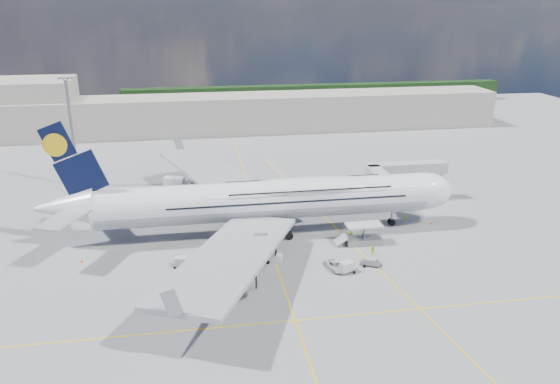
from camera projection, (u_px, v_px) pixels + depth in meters
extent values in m
plane|color=gray|center=(274.00, 257.00, 94.22)|extent=(300.00, 300.00, 0.00)
cube|color=yellow|center=(274.00, 257.00, 94.22)|extent=(0.25, 220.00, 0.01)
cube|color=yellow|center=(295.00, 320.00, 75.63)|extent=(120.00, 0.25, 0.01)
cube|color=yellow|center=(337.00, 229.00, 105.65)|extent=(14.16, 99.06, 0.01)
cylinder|color=white|center=(265.00, 200.00, 101.23)|extent=(62.00, 7.20, 7.20)
cylinder|color=#9EA0A5|center=(265.00, 201.00, 101.28)|extent=(60.76, 7.13, 7.13)
ellipsoid|color=white|center=(308.00, 188.00, 101.79)|extent=(36.00, 6.84, 3.76)
ellipsoid|color=white|center=(423.00, 191.00, 105.97)|extent=(11.52, 7.20, 7.20)
ellipsoid|color=black|center=(439.00, 187.00, 106.26)|extent=(3.84, 4.16, 1.44)
cone|color=white|center=(65.00, 207.00, 95.53)|extent=(10.00, 6.84, 6.84)
cube|color=black|center=(70.00, 158.00, 92.88)|extent=(11.02, 0.46, 14.61)
cylinder|color=yellow|center=(55.00, 145.00, 91.72)|extent=(4.00, 0.60, 4.00)
cube|color=#999EA3|center=(216.00, 176.00, 118.99)|extent=(25.49, 39.15, 3.35)
cube|color=#999EA3|center=(231.00, 256.00, 81.82)|extent=(25.49, 39.15, 3.35)
cylinder|color=#B7BABF|center=(243.00, 196.00, 113.59)|extent=(5.20, 3.50, 3.50)
cylinder|color=#B7BABF|center=(218.00, 182.00, 122.66)|extent=(5.20, 3.50, 3.50)
cylinder|color=#B7BABF|center=(258.00, 247.00, 90.36)|extent=(5.20, 3.50, 3.50)
cylinder|color=#B7BABF|center=(236.00, 280.00, 79.91)|extent=(5.20, 3.50, 3.50)
cylinder|color=gray|center=(392.00, 215.00, 106.60)|extent=(0.44, 0.44, 3.80)
cylinder|color=black|center=(391.00, 222.00, 107.12)|extent=(1.30, 0.90, 1.30)
cylinder|color=gray|center=(265.00, 223.00, 102.77)|extent=(0.56, 0.56, 3.80)
cylinder|color=black|center=(263.00, 223.00, 106.23)|extent=(1.50, 0.90, 1.50)
cube|color=#B7B7BC|center=(379.00, 177.00, 112.94)|extent=(3.00, 10.00, 2.60)
cube|color=#B7B7BC|center=(406.00, 169.00, 118.81)|extent=(18.00, 3.00, 2.60)
cylinder|color=gray|center=(382.00, 188.00, 117.23)|extent=(0.80, 0.80, 7.10)
cylinder|color=black|center=(381.00, 202.00, 118.27)|extent=(0.90, 0.80, 0.90)
cylinder|color=gray|center=(439.00, 182.00, 121.23)|extent=(1.00, 1.00, 7.10)
cube|color=gray|center=(438.00, 195.00, 122.29)|extent=(2.00, 2.00, 0.80)
cylinder|color=#B7B7BC|center=(385.00, 183.00, 109.41)|extent=(3.60, 3.60, 2.80)
cube|color=silver|center=(364.00, 225.00, 98.34)|extent=(6.50, 3.20, 0.35)
cube|color=gray|center=(363.00, 240.00, 99.33)|extent=(6.50, 3.20, 1.10)
cube|color=gray|center=(364.00, 233.00, 98.82)|extent=(0.22, 1.99, 3.00)
cylinder|color=black|center=(351.00, 245.00, 97.88)|extent=(0.70, 0.30, 0.70)
cube|color=silver|center=(341.00, 240.00, 98.54)|extent=(2.16, 2.60, 1.60)
cylinder|color=gray|center=(73.00, 134.00, 125.72)|extent=(0.70, 0.70, 25.00)
cube|color=gray|center=(65.00, 79.00, 121.45)|extent=(3.00, 0.40, 0.60)
cube|color=#B2AD9E|center=(230.00, 114.00, 180.49)|extent=(180.00, 16.00, 12.00)
cube|color=#B2AD9E|center=(9.00, 108.00, 173.42)|extent=(40.00, 22.00, 18.00)
cube|color=#193814|center=(317.00, 94.00, 229.10)|extent=(160.00, 6.00, 8.00)
cube|color=gray|center=(191.00, 282.00, 85.22)|extent=(2.69, 1.65, 0.15)
cylinder|color=black|center=(185.00, 285.00, 84.63)|extent=(0.37, 0.15, 0.37)
cylinder|color=black|center=(198.00, 281.00, 85.89)|extent=(0.37, 0.15, 0.37)
cube|color=silver|center=(191.00, 278.00, 85.00)|extent=(2.01, 1.49, 1.28)
cube|color=gray|center=(233.00, 283.00, 84.91)|extent=(3.22, 2.03, 0.18)
cylinder|color=black|center=(226.00, 286.00, 84.21)|extent=(0.44, 0.18, 0.44)
cylinder|color=black|center=(241.00, 281.00, 85.70)|extent=(0.44, 0.18, 0.44)
cube|color=gray|center=(213.00, 268.00, 89.55)|extent=(2.70, 1.53, 0.16)
cylinder|color=black|center=(206.00, 271.00, 88.94)|extent=(0.39, 0.16, 0.39)
cylinder|color=black|center=(219.00, 267.00, 90.24)|extent=(0.39, 0.16, 0.39)
cube|color=gray|center=(182.00, 265.00, 90.61)|extent=(2.97, 1.94, 0.16)
cylinder|color=black|center=(175.00, 268.00, 89.97)|extent=(0.40, 0.16, 0.40)
cylinder|color=black|center=(188.00, 264.00, 91.32)|extent=(0.40, 0.16, 0.40)
cube|color=silver|center=(181.00, 261.00, 90.36)|extent=(2.23, 1.72, 1.37)
cube|color=gray|center=(371.00, 263.00, 91.10)|extent=(3.71, 3.01, 0.20)
cylinder|color=black|center=(364.00, 266.00, 90.33)|extent=(0.48, 0.20, 0.48)
cylinder|color=black|center=(377.00, 262.00, 91.95)|extent=(0.48, 0.20, 0.48)
cube|color=gray|center=(346.00, 270.00, 88.75)|extent=(3.33, 2.56, 0.18)
cylinder|color=black|center=(340.00, 273.00, 88.07)|extent=(0.43, 0.18, 0.43)
cylinder|color=black|center=(352.00, 269.00, 89.53)|extent=(0.43, 0.18, 0.43)
cube|color=silver|center=(347.00, 266.00, 88.49)|extent=(2.56, 2.18, 1.48)
cube|color=white|center=(273.00, 258.00, 92.15)|extent=(3.21, 2.23, 1.36)
cube|color=black|center=(273.00, 253.00, 91.87)|extent=(1.39, 1.53, 0.52)
cylinder|color=black|center=(268.00, 262.00, 91.59)|extent=(0.67, 0.26, 0.67)
cylinder|color=black|center=(279.00, 258.00, 92.98)|extent=(0.67, 0.26, 0.67)
cube|color=gray|center=(185.00, 205.00, 114.77)|extent=(7.25, 3.76, 2.12)
cube|color=white|center=(180.00, 196.00, 113.98)|extent=(5.50, 3.54, 2.34)
cube|color=white|center=(197.00, 200.00, 114.86)|extent=(2.32, 2.75, 1.70)
cube|color=black|center=(201.00, 199.00, 114.90)|extent=(0.54, 2.12, 0.96)
cylinder|color=black|center=(196.00, 209.00, 114.15)|extent=(1.17, 0.37, 1.17)
cylinder|color=black|center=(173.00, 206.00, 115.71)|extent=(1.17, 0.37, 1.17)
cube|color=#F6480C|center=(181.00, 200.00, 114.23)|extent=(5.56, 3.60, 0.53)
cube|color=gray|center=(178.00, 189.00, 124.78)|extent=(6.57, 4.12, 1.90)
cube|color=white|center=(174.00, 182.00, 124.08)|extent=(5.07, 3.70, 2.09)
cube|color=white|center=(188.00, 185.00, 124.86)|extent=(2.31, 2.61, 1.52)
cube|color=black|center=(191.00, 184.00, 124.90)|extent=(0.74, 1.84, 0.85)
cylinder|color=black|center=(187.00, 192.00, 124.23)|extent=(1.04, 0.33, 1.04)
cylinder|color=black|center=(169.00, 190.00, 125.62)|extent=(1.04, 0.33, 1.04)
imported|color=silver|center=(335.00, 266.00, 89.69)|extent=(3.21, 5.03, 1.29)
imported|color=#AEE418|center=(405.00, 217.00, 109.29)|extent=(0.70, 0.67, 1.61)
imported|color=#AEFC1A|center=(373.00, 250.00, 94.35)|extent=(1.23, 1.24, 2.02)
imported|color=#99DB17|center=(176.00, 259.00, 91.21)|extent=(0.63, 1.18, 1.91)
imported|color=#B6EC18|center=(351.00, 229.00, 102.98)|extent=(0.92, 1.08, 1.89)
imported|color=#D8FC1A|center=(218.00, 270.00, 87.38)|extent=(1.38, 0.93, 1.98)
cone|color=#F6480C|center=(431.00, 223.00, 107.71)|extent=(0.45, 0.45, 0.57)
cube|color=#F6480C|center=(431.00, 224.00, 107.80)|extent=(0.39, 0.39, 0.03)
cone|color=#F6480C|center=(186.00, 205.00, 116.93)|extent=(0.40, 0.40, 0.51)
cube|color=#F6480C|center=(186.00, 206.00, 117.01)|extent=(0.34, 0.34, 0.03)
cone|color=#F6480C|center=(218.00, 181.00, 132.66)|extent=(0.42, 0.42, 0.54)
cube|color=#F6480C|center=(219.00, 182.00, 132.75)|extent=(0.36, 0.36, 0.03)
cone|color=#F6480C|center=(263.00, 250.00, 96.08)|extent=(0.47, 0.47, 0.60)
cube|color=#F6480C|center=(263.00, 251.00, 96.17)|extent=(0.40, 0.40, 0.03)
cone|color=#F6480C|center=(217.00, 295.00, 81.51)|extent=(0.41, 0.41, 0.52)
cube|color=#F6480C|center=(217.00, 297.00, 81.59)|extent=(0.36, 0.36, 0.03)
cone|color=#F6480C|center=(82.00, 261.00, 92.13)|extent=(0.47, 0.47, 0.60)
cube|color=#F6480C|center=(82.00, 262.00, 92.23)|extent=(0.41, 0.41, 0.03)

